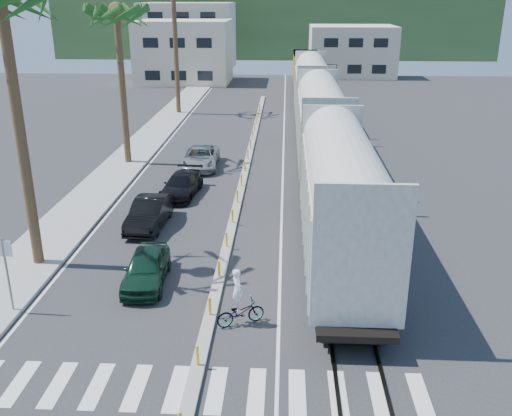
{
  "coord_description": "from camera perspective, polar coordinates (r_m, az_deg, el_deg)",
  "views": [
    {
      "loc": [
        2.6,
        -15.89,
        11.0
      ],
      "look_at": [
        1.35,
        8.19,
        2.0
      ],
      "focal_mm": 40.0,
      "sensor_mm": 36.0,
      "label": 1
    }
  ],
  "objects": [
    {
      "name": "ground",
      "position": [
        19.5,
        -5.38,
        -13.97
      ],
      "size": [
        140.0,
        140.0,
        0.0
      ],
      "primitive_type": "plane",
      "color": "#28282B",
      "rests_on": "ground"
    },
    {
      "name": "sidewalk",
      "position": [
        43.76,
        -11.88,
        5.57
      ],
      "size": [
        3.0,
        90.0,
        0.15
      ],
      "primitive_type": "cube",
      "color": "gray",
      "rests_on": "ground"
    },
    {
      "name": "rails",
      "position": [
        45.3,
        5.96,
        6.34
      ],
      "size": [
        1.56,
        100.0,
        0.06
      ],
      "color": "black",
      "rests_on": "ground"
    },
    {
      "name": "median",
      "position": [
        37.56,
        -1.12,
        3.58
      ],
      "size": [
        0.45,
        60.0,
        0.85
      ],
      "color": "gray",
      "rests_on": "ground"
    },
    {
      "name": "crosswalk",
      "position": [
        17.9,
        -6.31,
        -17.56
      ],
      "size": [
        14.0,
        2.2,
        0.01
      ],
      "primitive_type": "cube",
      "color": "silver",
      "rests_on": "ground"
    },
    {
      "name": "lane_markings",
      "position": [
        42.61,
        -3.54,
        5.47
      ],
      "size": [
        9.42,
        90.0,
        0.01
      ],
      "color": "silver",
      "rests_on": "ground"
    },
    {
      "name": "freight_train",
      "position": [
        43.91,
        6.15,
        9.73
      ],
      "size": [
        3.0,
        60.94,
        5.85
      ],
      "color": "#A8A79A",
      "rests_on": "ground"
    },
    {
      "name": "street_sign",
      "position": [
        22.35,
        -23.73,
        -5.21
      ],
      "size": [
        0.6,
        0.08,
        3.0
      ],
      "color": "slate",
      "rests_on": "ground"
    },
    {
      "name": "buildings",
      "position": [
        88.26,
        -3.01,
        16.13
      ],
      "size": [
        38.0,
        27.0,
        10.0
      ],
      "color": "beige",
      "rests_on": "ground"
    },
    {
      "name": "hillside",
      "position": [
        116.03,
        1.78,
        17.99
      ],
      "size": [
        80.0,
        20.0,
        12.0
      ],
      "primitive_type": "cube",
      "color": "#385628",
      "rests_on": "ground"
    },
    {
      "name": "car_lead",
      "position": [
        23.54,
        -10.93,
        -5.92
      ],
      "size": [
        2.07,
        4.21,
        1.37
      ],
      "primitive_type": "imported",
      "rotation": [
        0.0,
        0.0,
        0.06
      ],
      "color": "#103120",
      "rests_on": "ground"
    },
    {
      "name": "car_second",
      "position": [
        29.19,
        -10.6,
        -0.5
      ],
      "size": [
        1.97,
        4.58,
        1.46
      ],
      "primitive_type": "imported",
      "rotation": [
        0.0,
        0.0,
        -0.05
      ],
      "color": "black",
      "rests_on": "ground"
    },
    {
      "name": "car_third",
      "position": [
        33.51,
        -7.46,
        2.3
      ],
      "size": [
        2.7,
        4.83,
        1.3
      ],
      "primitive_type": "imported",
      "rotation": [
        0.0,
        0.0,
        -0.1
      ],
      "color": "black",
      "rests_on": "ground"
    },
    {
      "name": "car_rear",
      "position": [
        39.03,
        -5.56,
        5.06
      ],
      "size": [
        2.68,
        5.16,
        1.38
      ],
      "primitive_type": "imported",
      "rotation": [
        0.0,
        0.0,
        0.04
      ],
      "color": "#9EA0A2",
      "rests_on": "ground"
    },
    {
      "name": "cyclist",
      "position": [
        20.43,
        -1.63,
        -9.9
      ],
      "size": [
        1.97,
        2.24,
        2.17
      ],
      "rotation": [
        0.0,
        0.0,
        2.01
      ],
      "color": "#9EA0A5",
      "rests_on": "ground"
    }
  ]
}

